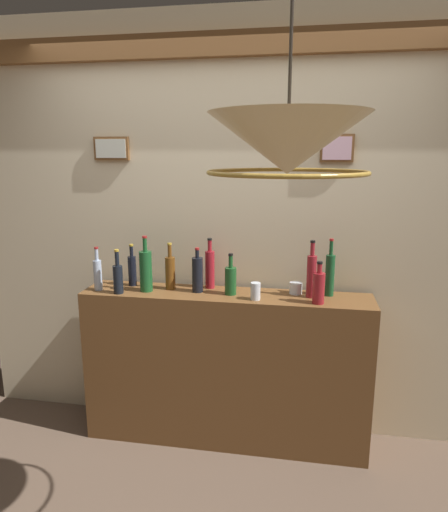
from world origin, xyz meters
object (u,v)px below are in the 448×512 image
(liquor_bottle_rye, at_px, (170,272))
(liquor_bottle_whiskey, at_px, (146,270))
(liquor_bottle_brandy, at_px, (118,277))
(liquor_bottle_bourbon, at_px, (319,287))
(liquor_bottle_port, at_px, (98,274))
(liquor_bottle_sherry, at_px, (210,268))
(liquor_bottle_scotch, at_px, (197,274))
(glass_tumbler_highball, at_px, (255,291))
(liquor_bottle_tequila, at_px, (231,280))
(liquor_bottle_amaro, at_px, (132,269))
(glass_tumbler_rocks, at_px, (296,288))
(liquor_bottle_vodka, at_px, (311,275))
(pendant_lamp, at_px, (288,146))
(liquor_bottle_mezcal, at_px, (330,274))

(liquor_bottle_rye, distance_m, liquor_bottle_whiskey, 0.15)
(liquor_bottle_brandy, xyz_separation_m, liquor_bottle_bourbon, (1.21, 0.01, -0.00))
(liquor_bottle_brandy, bearing_deg, liquor_bottle_port, 164.00)
(liquor_bottle_brandy, xyz_separation_m, liquor_bottle_sherry, (0.53, 0.21, 0.03))
(liquor_bottle_brandy, bearing_deg, liquor_bottle_bourbon, 0.68)
(liquor_bottle_port, relative_size, liquor_bottle_bourbon, 1.12)
(liquor_bottle_rye, xyz_separation_m, liquor_bottle_scotch, (0.18, -0.03, 0.00))
(glass_tumbler_highball, bearing_deg, liquor_bottle_tequila, 154.16)
(liquor_bottle_rye, distance_m, liquor_bottle_amaro, 0.27)
(liquor_bottle_port, height_order, glass_tumbler_rocks, liquor_bottle_port)
(glass_tumbler_highball, bearing_deg, liquor_bottle_port, 178.67)
(liquor_bottle_sherry, bearing_deg, glass_tumbler_rocks, -2.99)
(liquor_bottle_vodka, height_order, liquor_bottle_sherry, liquor_bottle_vodka)
(liquor_bottle_sherry, bearing_deg, liquor_bottle_scotch, -122.19)
(glass_tumbler_rocks, xyz_separation_m, pendant_lamp, (-0.03, -1.07, 0.84))
(glass_tumbler_rocks, bearing_deg, glass_tumbler_highball, -145.28)
(liquor_bottle_bourbon, distance_m, glass_tumbler_highball, 0.37)
(liquor_bottle_brandy, relative_size, pendant_lamp, 0.44)
(liquor_bottle_brandy, distance_m, pendant_lamp, 1.58)
(liquor_bottle_scotch, height_order, liquor_bottle_brandy, liquor_bottle_scotch)
(liquor_bottle_amaro, bearing_deg, liquor_bottle_vodka, -2.55)
(liquor_bottle_tequila, distance_m, liquor_bottle_brandy, 0.69)
(liquor_bottle_vodka, relative_size, liquor_bottle_port, 1.25)
(liquor_bottle_whiskey, bearing_deg, liquor_bottle_mezcal, 5.26)
(liquor_bottle_rye, relative_size, liquor_bottle_port, 1.08)
(liquor_bottle_tequila, distance_m, liquor_bottle_bourbon, 0.53)
(liquor_bottle_whiskey, bearing_deg, liquor_bottle_rye, 26.50)
(liquor_bottle_port, xyz_separation_m, glass_tumbler_highball, (1.00, -0.02, -0.06))
(liquor_bottle_rye, distance_m, glass_tumbler_rocks, 0.79)
(pendant_lamp, bearing_deg, glass_tumbler_highball, 102.31)
(liquor_bottle_bourbon, bearing_deg, liquor_bottle_brandy, -179.32)
(liquor_bottle_bourbon, relative_size, liquor_bottle_amaro, 0.90)
(liquor_bottle_port, relative_size, liquor_bottle_amaro, 1.01)
(liquor_bottle_vodka, xyz_separation_m, liquor_bottle_whiskey, (-1.01, -0.05, -0.01))
(liquor_bottle_port, relative_size, liquor_bottle_mezcal, 0.79)
(liquor_bottle_vodka, distance_m, liquor_bottle_amaro, 1.15)
(liquor_bottle_brandy, relative_size, liquor_bottle_amaro, 1.01)
(liquor_bottle_rye, height_order, liquor_bottle_brandy, liquor_bottle_rye)
(liquor_bottle_scotch, xyz_separation_m, liquor_bottle_mezcal, (0.80, 0.06, 0.02))
(liquor_bottle_tequila, height_order, liquor_bottle_brandy, liquor_bottle_brandy)
(liquor_bottle_sherry, bearing_deg, liquor_bottle_vodka, -7.53)
(liquor_bottle_mezcal, bearing_deg, liquor_bottle_sherry, 177.62)
(liquor_bottle_tequila, relative_size, liquor_bottle_amaro, 0.93)
(liquor_bottle_port, bearing_deg, liquor_bottle_vodka, 3.55)
(liquor_bottle_vodka, xyz_separation_m, liquor_bottle_port, (-1.32, -0.08, -0.03))
(liquor_bottle_vodka, xyz_separation_m, liquor_bottle_scotch, (-0.69, -0.01, -0.03))
(liquor_bottle_rye, height_order, liquor_bottle_mezcal, liquor_bottle_mezcal)
(liquor_bottle_vodka, height_order, liquor_bottle_rye, liquor_bottle_vodka)
(liquor_bottle_tequila, relative_size, liquor_bottle_brandy, 0.92)
(liquor_bottle_bourbon, xyz_separation_m, liquor_bottle_mezcal, (0.07, 0.16, 0.04))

